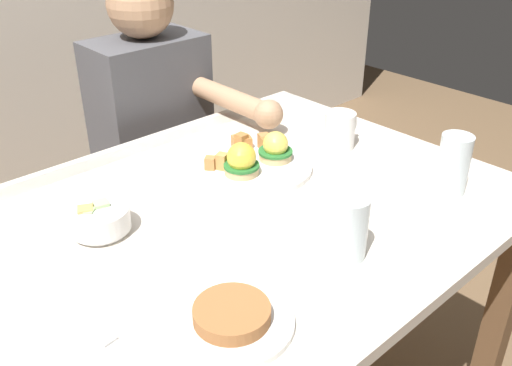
# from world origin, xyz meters

# --- Properties ---
(dining_table) EXTENTS (1.20, 0.90, 0.74)m
(dining_table) POSITION_xyz_m (0.00, 0.00, 0.63)
(dining_table) COLOR silver
(dining_table) RESTS_ON ground_plane
(eggs_benedict_plate) EXTENTS (0.27, 0.27, 0.09)m
(eggs_benedict_plate) POSITION_xyz_m (0.15, 0.10, 0.77)
(eggs_benedict_plate) COLOR white
(eggs_benedict_plate) RESTS_ON dining_table
(fruit_bowl) EXTENTS (0.12, 0.12, 0.06)m
(fruit_bowl) POSITION_xyz_m (-0.25, 0.11, 0.77)
(fruit_bowl) COLOR white
(fruit_bowl) RESTS_ON dining_table
(coffee_mug) EXTENTS (0.11, 0.08, 0.09)m
(coffee_mug) POSITION_xyz_m (0.40, 0.05, 0.79)
(coffee_mug) COLOR white
(coffee_mug) RESTS_ON dining_table
(fork) EXTENTS (0.04, 0.16, 0.00)m
(fork) POSITION_xyz_m (-0.40, -0.10, 0.74)
(fork) COLOR silver
(fork) RESTS_ON dining_table
(water_glass_near) EXTENTS (0.07, 0.07, 0.14)m
(water_glass_near) POSITION_xyz_m (0.40, -0.27, 0.80)
(water_glass_near) COLOR silver
(water_glass_near) RESTS_ON dining_table
(water_glass_far) EXTENTS (0.07, 0.07, 0.12)m
(water_glass_far) POSITION_xyz_m (0.05, -0.27, 0.79)
(water_glass_far) COLOR silver
(water_glass_far) RESTS_ON dining_table
(side_plate) EXTENTS (0.20, 0.20, 0.04)m
(side_plate) POSITION_xyz_m (-0.23, -0.26, 0.75)
(side_plate) COLOR white
(side_plate) RESTS_ON dining_table
(diner_person) EXTENTS (0.34, 0.54, 1.14)m
(diner_person) POSITION_xyz_m (0.20, 0.60, 0.65)
(diner_person) COLOR #33333D
(diner_person) RESTS_ON ground_plane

